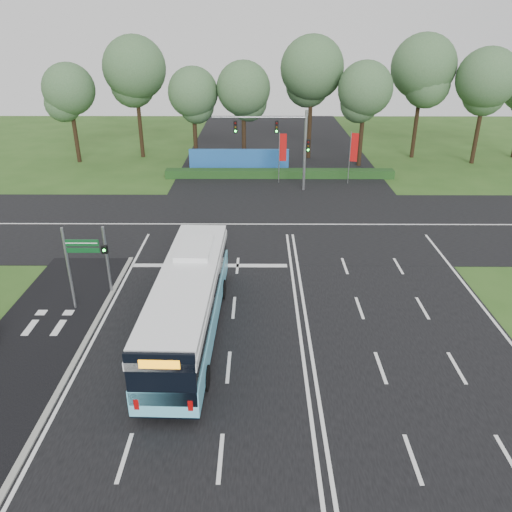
% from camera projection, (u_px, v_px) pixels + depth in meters
% --- Properties ---
extents(ground, '(120.00, 120.00, 0.00)m').
position_uv_depth(ground, '(297.00, 308.00, 26.17)').
color(ground, '#2B501A').
rests_on(ground, ground).
extents(road_main, '(20.00, 120.00, 0.04)m').
position_uv_depth(road_main, '(297.00, 308.00, 26.16)').
color(road_main, black).
rests_on(road_main, ground).
extents(road_cross, '(120.00, 14.00, 0.05)m').
position_uv_depth(road_cross, '(286.00, 224.00, 37.04)').
color(road_cross, black).
rests_on(road_cross, ground).
extents(bike_path, '(5.00, 18.00, 0.06)m').
position_uv_depth(bike_path, '(36.00, 340.00, 23.51)').
color(bike_path, black).
rests_on(bike_path, ground).
extents(kerb_strip, '(0.25, 18.00, 0.12)m').
position_uv_depth(kerb_strip, '(87.00, 340.00, 23.48)').
color(kerb_strip, gray).
rests_on(kerb_strip, ground).
extents(city_bus, '(2.93, 12.45, 3.56)m').
position_uv_depth(city_bus, '(189.00, 302.00, 23.25)').
color(city_bus, '#66CBED').
rests_on(city_bus, ground).
extents(pedestrian_signal, '(0.33, 0.44, 3.90)m').
position_uv_depth(pedestrian_signal, '(107.00, 258.00, 26.84)').
color(pedestrian_signal, gray).
rests_on(pedestrian_signal, ground).
extents(street_sign, '(1.78, 0.14, 4.56)m').
position_uv_depth(street_sign, '(74.00, 260.00, 24.98)').
color(street_sign, gray).
rests_on(street_sign, ground).
extents(banner_flag_mid, '(0.69, 0.07, 4.68)m').
position_uv_depth(banner_flag_mid, '(282.00, 151.00, 45.53)').
color(banner_flag_mid, gray).
rests_on(banner_flag_mid, ground).
extents(banner_flag_right, '(0.69, 0.24, 4.81)m').
position_uv_depth(banner_flag_right, '(353.00, 151.00, 45.18)').
color(banner_flag_right, gray).
rests_on(banner_flag_right, ground).
extents(traffic_light_gantry, '(8.41, 0.28, 7.00)m').
position_uv_depth(traffic_light_gantry, '(285.00, 138.00, 42.77)').
color(traffic_light_gantry, gray).
rests_on(traffic_light_gantry, ground).
extents(hedge, '(22.00, 1.20, 0.80)m').
position_uv_depth(hedge, '(279.00, 174.00, 48.20)').
color(hedge, '#173C16').
rests_on(hedge, ground).
extents(blue_hoarding, '(10.00, 0.30, 2.20)m').
position_uv_depth(blue_hoarding, '(239.00, 160.00, 50.19)').
color(blue_hoarding, '#1D549E').
rests_on(blue_hoarding, ground).
extents(eucalyptus_row, '(53.14, 9.79, 12.87)m').
position_uv_depth(eucalyptus_row, '(312.00, 78.00, 51.04)').
color(eucalyptus_row, black).
rests_on(eucalyptus_row, ground).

